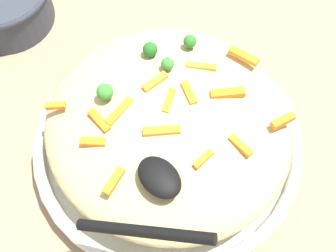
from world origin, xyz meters
The scene contains 24 objects.
ground_plane centered at (0.00, 0.00, 0.00)m, with size 2.40×2.40×0.00m, color #9E7F60.
serving_bowl centered at (0.00, 0.00, 0.02)m, with size 0.36×0.36×0.04m.
pasta_mound centered at (0.00, 0.00, 0.07)m, with size 0.32×0.30×0.08m, color #D1BA7A.
carrot_piece_0 centered at (0.01, -0.01, 0.11)m, with size 0.03×0.01×0.01m, color orange.
carrot_piece_1 centered at (-0.03, -0.07, 0.10)m, with size 0.04×0.01×0.01m, color orange.
carrot_piece_2 centered at (-0.02, 0.03, 0.11)m, with size 0.04×0.01×0.01m, color orange.
carrot_piece_3 centered at (0.03, 0.05, 0.10)m, with size 0.04×0.01×0.01m, color orange.
carrot_piece_4 centered at (0.00, -0.03, 0.11)m, with size 0.03×0.01×0.01m, color orange.
carrot_piece_5 centered at (0.02, 0.09, 0.10)m, with size 0.03×0.01×0.01m, color orange.
carrot_piece_6 centered at (0.00, -0.13, 0.10)m, with size 0.04×0.01×0.01m, color orange.
carrot_piece_7 centered at (0.02, -0.07, 0.10)m, with size 0.04×0.01×0.01m, color orange.
carrot_piece_8 centered at (-0.03, 0.10, 0.10)m, with size 0.03×0.01×0.01m, color orange.
carrot_piece_9 centered at (-0.08, 0.01, 0.10)m, with size 0.03×0.01×0.01m, color orange.
carrot_piece_10 centered at (0.04, -0.01, 0.11)m, with size 0.04×0.01×0.01m, color orange.
carrot_piece_11 centered at (0.04, 0.07, 0.10)m, with size 0.04×0.01×0.01m, color orange.
carrot_piece_12 centered at (-0.10, -0.09, 0.10)m, with size 0.03×0.01×0.01m, color orange.
carrot_piece_13 centered at (-0.09, -0.03, 0.10)m, with size 0.03×0.01×0.01m, color orange.
carrot_piece_14 centered at (0.09, 0.10, 0.10)m, with size 0.02×0.01×0.01m, color orange.
broccoli_floret_0 centered at (0.08, -0.04, 0.11)m, with size 0.02×0.02×0.02m.
broccoli_floret_1 centered at (0.06, -0.09, 0.11)m, with size 0.02×0.02×0.02m.
broccoli_floret_2 centered at (0.05, -0.04, 0.11)m, with size 0.02×0.02×0.02m.
broccoli_floret_3 centered at (0.06, 0.05, 0.11)m, with size 0.02×0.02×0.02m.
serving_spoon centered at (-0.08, 0.08, 0.12)m, with size 0.13×0.12×0.06m.
companion_bowl centered at (0.35, 0.05, 0.04)m, with size 0.16×0.16×0.07m.
Camera 1 is at (-0.22, 0.19, 0.57)m, focal length 49.94 mm.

